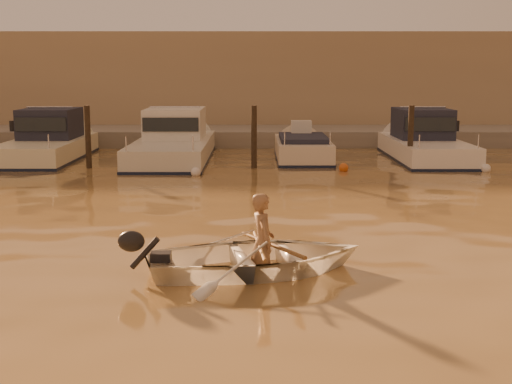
{
  "coord_description": "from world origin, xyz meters",
  "views": [
    {
      "loc": [
        -0.17,
        -8.88,
        3.11
      ],
      "look_at": [
        -0.15,
        4.87,
        0.75
      ],
      "focal_mm": 50.0,
      "sensor_mm": 36.0,
      "label": 1
    }
  ],
  "objects_px": {
    "person": "(263,242)",
    "moored_boat_4": "(426,142)",
    "dinghy": "(256,257)",
    "moored_boat_1": "(46,142)",
    "moored_boat_2": "(173,142)",
    "moored_boat_3": "(303,153)",
    "waterfront_building": "(258,84)"
  },
  "relations": [
    {
      "from": "dinghy",
      "to": "moored_boat_2",
      "type": "xyz_separation_m",
      "value": [
        -2.88,
        14.13,
        0.39
      ]
    },
    {
      "from": "moored_boat_1",
      "to": "moored_boat_2",
      "type": "height_order",
      "value": "same"
    },
    {
      "from": "person",
      "to": "moored_boat_3",
      "type": "relative_size",
      "value": 0.29
    },
    {
      "from": "dinghy",
      "to": "waterfront_building",
      "type": "xyz_separation_m",
      "value": [
        0.15,
        25.13,
        2.17
      ]
    },
    {
      "from": "moored_boat_3",
      "to": "moored_boat_1",
      "type": "bearing_deg",
      "value": 180.0
    },
    {
      "from": "moored_boat_2",
      "to": "moored_boat_3",
      "type": "height_order",
      "value": "moored_boat_2"
    },
    {
      "from": "moored_boat_1",
      "to": "moored_boat_3",
      "type": "xyz_separation_m",
      "value": [
        8.99,
        0.0,
        -0.4
      ]
    },
    {
      "from": "moored_boat_4",
      "to": "moored_boat_1",
      "type": "bearing_deg",
      "value": 180.0
    },
    {
      "from": "moored_boat_3",
      "to": "waterfront_building",
      "type": "bearing_deg",
      "value": 97.79
    },
    {
      "from": "dinghy",
      "to": "person",
      "type": "height_order",
      "value": "person"
    },
    {
      "from": "moored_boat_2",
      "to": "dinghy",
      "type": "bearing_deg",
      "value": -78.46
    },
    {
      "from": "moored_boat_3",
      "to": "waterfront_building",
      "type": "height_order",
      "value": "waterfront_building"
    },
    {
      "from": "moored_boat_1",
      "to": "waterfront_building",
      "type": "bearing_deg",
      "value": 55.77
    },
    {
      "from": "moored_boat_4",
      "to": "waterfront_building",
      "type": "relative_size",
      "value": 0.15
    },
    {
      "from": "moored_boat_3",
      "to": "moored_boat_4",
      "type": "xyz_separation_m",
      "value": [
        4.31,
        0.0,
        0.4
      ]
    },
    {
      "from": "person",
      "to": "waterfront_building",
      "type": "height_order",
      "value": "waterfront_building"
    },
    {
      "from": "dinghy",
      "to": "person",
      "type": "bearing_deg",
      "value": -90.0
    },
    {
      "from": "moored_boat_1",
      "to": "person",
      "type": "bearing_deg",
      "value": -62.23
    },
    {
      "from": "waterfront_building",
      "to": "moored_boat_4",
      "type": "bearing_deg",
      "value": -62.13
    },
    {
      "from": "person",
      "to": "moored_boat_4",
      "type": "bearing_deg",
      "value": -36.64
    },
    {
      "from": "dinghy",
      "to": "moored_boat_1",
      "type": "bearing_deg",
      "value": 13.37
    },
    {
      "from": "moored_boat_4",
      "to": "waterfront_building",
      "type": "height_order",
      "value": "waterfront_building"
    },
    {
      "from": "moored_boat_4",
      "to": "person",
      "type": "bearing_deg",
      "value": -112.58
    },
    {
      "from": "dinghy",
      "to": "moored_boat_3",
      "type": "xyz_separation_m",
      "value": [
        1.66,
        14.13,
        -0.01
      ]
    },
    {
      "from": "moored_boat_1",
      "to": "moored_boat_3",
      "type": "bearing_deg",
      "value": 0.0
    },
    {
      "from": "moored_boat_3",
      "to": "dinghy",
      "type": "bearing_deg",
      "value": -96.68
    },
    {
      "from": "moored_boat_1",
      "to": "moored_boat_2",
      "type": "distance_m",
      "value": 4.45
    },
    {
      "from": "moored_boat_1",
      "to": "moored_boat_2",
      "type": "relative_size",
      "value": 0.82
    },
    {
      "from": "moored_boat_3",
      "to": "waterfront_building",
      "type": "xyz_separation_m",
      "value": [
        -1.51,
        11.0,
        2.17
      ]
    },
    {
      "from": "moored_boat_3",
      "to": "moored_boat_4",
      "type": "bearing_deg",
      "value": 0.0
    },
    {
      "from": "moored_boat_4",
      "to": "moored_boat_3",
      "type": "bearing_deg",
      "value": 180.0
    },
    {
      "from": "moored_boat_1",
      "to": "moored_boat_4",
      "type": "height_order",
      "value": "same"
    }
  ]
}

